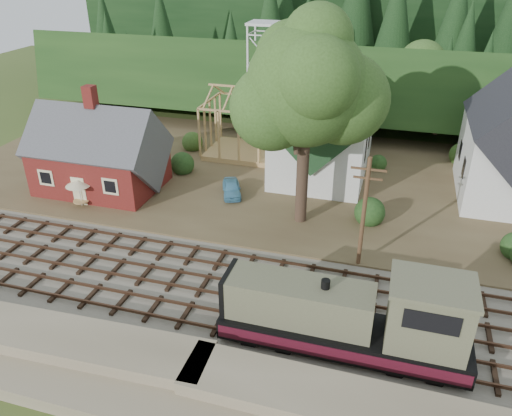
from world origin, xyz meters
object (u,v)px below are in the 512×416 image
(car_blue, at_px, (232,188))
(car_green, at_px, (77,169))
(patio_set, at_px, (78,184))
(locomotive, at_px, (353,319))

(car_blue, bearing_deg, car_green, 158.48)
(car_blue, relative_size, patio_set, 1.63)
(locomotive, bearing_deg, car_green, 150.36)
(car_green, bearing_deg, patio_set, -122.09)
(car_green, xyz_separation_m, patio_set, (3.82, -5.10, 1.28))
(car_blue, height_order, patio_set, patio_set)
(locomotive, relative_size, car_green, 3.29)
(locomotive, distance_m, car_blue, 19.77)
(locomotive, height_order, car_blue, locomotive)
(locomotive, relative_size, car_blue, 3.48)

